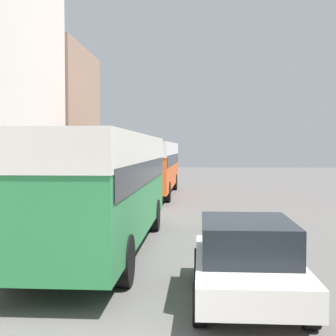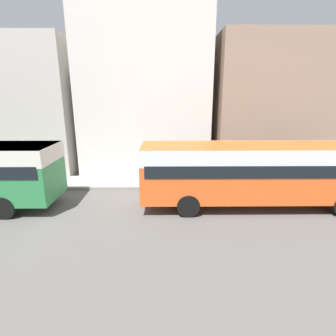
# 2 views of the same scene
# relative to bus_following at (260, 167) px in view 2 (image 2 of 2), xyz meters

# --- Properties ---
(building_midblock) EXTENTS (5.56, 6.56, 8.68)m
(building_midblock) POSITION_rel_bus_following_xyz_m (-7.21, -13.74, 2.42)
(building_midblock) COLOR beige
(building_midblock) RESTS_ON ground_plane
(building_far_terrace) EXTENTS (5.38, 8.32, 12.52)m
(building_far_terrace) POSITION_rel_bus_following_xyz_m (-7.12, -5.72, 4.34)
(building_far_terrace) COLOR silver
(building_far_terrace) RESTS_ON ground_plane
(building_end_row) EXTENTS (6.74, 8.16, 8.89)m
(building_end_row) POSITION_rel_bus_following_xyz_m (-7.79, 3.09, 2.52)
(building_end_row) COLOR gray
(building_end_row) RESTS_ON ground_plane
(bus_following) EXTENTS (2.56, 10.99, 2.94)m
(bus_following) POSITION_rel_bus_following_xyz_m (0.00, 0.00, 0.00)
(bus_following) COLOR #EA5B23
(bus_following) RESTS_ON ground_plane
(pedestrian_near_curb) EXTENTS (0.41, 0.41, 1.66)m
(pedestrian_near_curb) POSITION_rel_bus_following_xyz_m (-3.36, 4.51, -0.93)
(pedestrian_near_curb) COLOR #232838
(pedestrian_near_curb) RESTS_ON sidewalk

